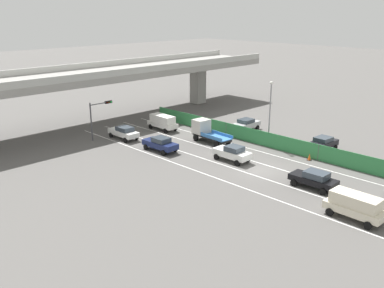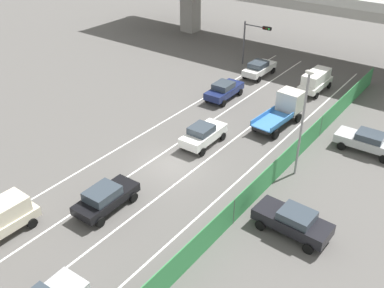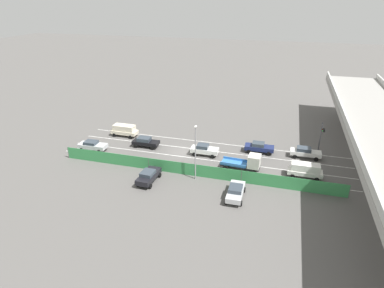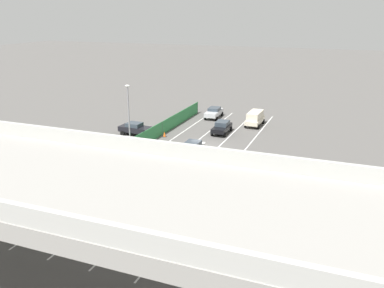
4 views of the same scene
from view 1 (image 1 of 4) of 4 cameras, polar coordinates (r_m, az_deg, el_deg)
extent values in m
plane|color=#565451|center=(44.58, 8.96, -3.40)|extent=(300.00, 300.00, 0.00)
cube|color=silver|center=(43.43, 0.99, -3.74)|extent=(0.14, 43.75, 0.01)
cube|color=silver|center=(45.66, 3.84, -2.70)|extent=(0.14, 43.75, 0.01)
cube|color=silver|center=(48.00, 6.41, -1.75)|extent=(0.14, 43.75, 0.01)
cube|color=silver|center=(50.44, 8.74, -0.89)|extent=(0.14, 43.75, 0.01)
cube|color=gray|center=(62.79, -11.70, 8.99)|extent=(59.84, 9.90, 0.90)
cube|color=#B2B2AD|center=(58.78, -9.17, 9.46)|extent=(59.84, 0.30, 0.90)
cube|color=#B2B2AD|center=(66.67, -14.03, 10.09)|extent=(59.84, 0.30, 0.90)
cube|color=gray|center=(75.39, 0.80, 7.91)|extent=(2.04, 2.04, 6.39)
cube|color=#338447|center=(51.75, 10.13, 0.56)|extent=(0.06, 39.75, 1.81)
cylinder|color=#4C514C|center=(48.45, 16.50, -1.08)|extent=(0.10, 0.10, 1.81)
cylinder|color=#4C514C|center=(55.64, 4.59, 1.97)|extent=(0.10, 0.10, 1.81)
cylinder|color=#4C514C|center=(64.78, -4.32, 4.20)|extent=(0.10, 0.10, 1.81)
cube|color=white|center=(46.54, 5.35, -1.27)|extent=(1.85, 4.28, 0.70)
cube|color=#333D47|center=(46.16, 5.66, -0.62)|extent=(1.60, 1.79, 0.54)
cylinder|color=black|center=(46.93, 3.27, -1.71)|extent=(0.23, 0.64, 0.64)
cylinder|color=black|center=(48.22, 4.68, -1.21)|extent=(0.23, 0.64, 0.64)
cylinder|color=black|center=(45.19, 6.03, -2.55)|extent=(0.23, 0.64, 0.64)
cylinder|color=black|center=(46.53, 7.41, -2.01)|extent=(0.23, 0.64, 0.64)
cube|color=silver|center=(58.58, -3.95, 2.63)|extent=(1.80, 4.62, 0.56)
cube|color=silver|center=(58.38, -3.96, 3.37)|extent=(1.58, 3.79, 1.00)
cylinder|color=black|center=(59.33, -5.55, 2.35)|extent=(0.23, 0.64, 0.64)
cylinder|color=black|center=(60.38, -4.27, 2.65)|extent=(0.23, 0.64, 0.64)
cylinder|color=black|center=(57.00, -3.59, 1.76)|extent=(0.23, 0.64, 0.64)
cylinder|color=black|center=(58.09, -2.29, 2.09)|extent=(0.23, 0.64, 0.64)
cube|color=black|center=(41.01, 15.87, -4.62)|extent=(1.87, 4.37, 0.56)
cube|color=#333D47|center=(40.69, 16.27, -3.97)|extent=(1.61, 2.10, 0.58)
cylinder|color=black|center=(41.10, 13.42, -5.04)|extent=(0.23, 0.64, 0.64)
cylinder|color=black|center=(42.55, 14.67, -4.35)|extent=(0.23, 0.64, 0.64)
cylinder|color=black|center=(39.83, 17.05, -6.09)|extent=(0.23, 0.64, 0.64)
cylinder|color=black|center=(41.32, 18.20, -5.33)|extent=(0.23, 0.64, 0.64)
cube|color=beige|center=(36.15, 20.86, -8.16)|extent=(1.93, 4.64, 0.61)
cube|color=beige|center=(35.83, 20.99, -7.03)|extent=(1.69, 3.81, 0.96)
cylinder|color=black|center=(36.19, 17.89, -8.62)|extent=(0.23, 0.64, 0.64)
cylinder|color=black|center=(37.70, 19.27, -7.69)|extent=(0.23, 0.64, 0.64)
cylinder|color=black|center=(35.03, 22.41, -10.04)|extent=(0.23, 0.64, 0.64)
cylinder|color=black|center=(36.59, 23.64, -9.00)|extent=(0.23, 0.64, 0.64)
cube|color=silver|center=(54.99, -9.13, 1.50)|extent=(1.73, 4.55, 0.63)
cube|color=#333D47|center=(54.58, -8.96, 2.02)|extent=(1.51, 2.08, 0.53)
cylinder|color=black|center=(55.89, -10.75, 1.16)|extent=(0.22, 0.64, 0.64)
cylinder|color=black|center=(56.81, -9.32, 1.51)|extent=(0.22, 0.64, 0.64)
cylinder|color=black|center=(53.44, -8.88, 0.51)|extent=(0.22, 0.64, 0.64)
cylinder|color=black|center=(54.40, -7.43, 0.88)|extent=(0.22, 0.64, 0.64)
cube|color=navy|center=(49.73, -4.28, -0.03)|extent=(1.87, 4.57, 0.64)
cube|color=#333D47|center=(49.42, -4.15, 0.57)|extent=(1.60, 1.92, 0.54)
cylinder|color=black|center=(50.45, -6.19, -0.41)|extent=(0.23, 0.64, 0.64)
cylinder|color=black|center=(51.54, -4.68, 0.03)|extent=(0.23, 0.64, 0.64)
cylinder|color=black|center=(48.23, -3.83, -1.19)|extent=(0.23, 0.64, 0.64)
cylinder|color=black|center=(49.37, -2.31, -0.72)|extent=(0.23, 0.64, 0.64)
cube|color=black|center=(52.76, 2.64, 0.94)|extent=(1.88, 5.55, 0.25)
cube|color=beige|center=(53.83, 1.25, 2.40)|extent=(2.02, 1.76, 1.75)
cube|color=#3875BC|center=(52.09, 3.32, 0.91)|extent=(2.15, 3.79, 0.10)
cube|color=#3875BC|center=(51.42, 2.59, 0.94)|extent=(0.31, 3.67, 0.41)
cube|color=#3875BC|center=(52.66, 4.04, 1.31)|extent=(0.31, 3.67, 0.41)
cylinder|color=black|center=(53.54, 0.52, 0.84)|extent=(0.31, 0.81, 0.80)
cylinder|color=black|center=(54.78, 2.02, 1.22)|extent=(0.31, 0.81, 0.80)
cylinder|color=black|center=(50.94, 3.29, -0.06)|extent=(0.31, 0.81, 0.80)
cylinder|color=black|center=(52.24, 4.80, 0.36)|extent=(0.31, 0.81, 0.80)
cube|color=black|center=(51.74, 16.92, -0.04)|extent=(4.56, 2.01, 0.68)
cube|color=#333D47|center=(51.78, 17.12, 0.63)|extent=(1.98, 1.68, 0.49)
cylinder|color=black|center=(50.19, 16.85, -1.17)|extent=(0.65, 0.25, 0.64)
cylinder|color=black|center=(51.08, 15.11, -0.70)|extent=(0.65, 0.25, 0.64)
cylinder|color=black|center=(52.74, 18.58, -0.45)|extent=(0.65, 0.25, 0.64)
cylinder|color=black|center=(53.59, 16.89, -0.01)|extent=(0.65, 0.25, 0.64)
cube|color=#B2B5B7|center=(58.39, 7.11, 2.53)|extent=(4.67, 1.90, 0.64)
cube|color=#333D47|center=(58.36, 7.22, 3.09)|extent=(1.99, 1.63, 0.48)
cylinder|color=black|center=(56.77, 6.85, 1.61)|extent=(0.64, 0.23, 0.64)
cylinder|color=black|center=(57.86, 5.42, 1.96)|extent=(0.64, 0.23, 0.64)
cylinder|color=black|center=(59.22, 8.72, 2.19)|extent=(0.64, 0.23, 0.64)
cylinder|color=black|center=(60.26, 7.32, 2.52)|extent=(0.64, 0.23, 0.64)
cylinder|color=#47474C|center=(54.53, -13.29, 2.87)|extent=(0.18, 0.18, 4.83)
cylinder|color=#47474C|center=(54.83, -12.12, 5.30)|extent=(2.99, 0.13, 0.12)
cube|color=black|center=(55.47, -11.09, 5.51)|extent=(0.96, 0.28, 0.32)
sphere|color=#390706|center=(55.17, -11.25, 5.43)|extent=(0.20, 0.20, 0.20)
sphere|color=#3B2806|center=(55.34, -10.99, 5.48)|extent=(0.20, 0.20, 0.20)
sphere|color=green|center=(55.50, -10.74, 5.53)|extent=(0.20, 0.20, 0.20)
cylinder|color=gray|center=(51.86, 10.32, 3.81)|extent=(0.16, 0.16, 7.43)
ellipsoid|color=silver|center=(51.10, 10.56, 8.05)|extent=(0.60, 0.36, 0.28)
cone|color=orange|center=(48.37, 15.39, -1.67)|extent=(0.36, 0.36, 0.75)
cube|color=black|center=(48.49, 15.36, -2.08)|extent=(0.47, 0.47, 0.03)
camera|label=2|loc=(50.90, 42.48, 15.26)|focal=40.55mm
camera|label=3|loc=(88.66, 20.33, 21.02)|focal=30.95mm
camera|label=4|loc=(70.23, -30.66, 14.87)|focal=37.75mm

